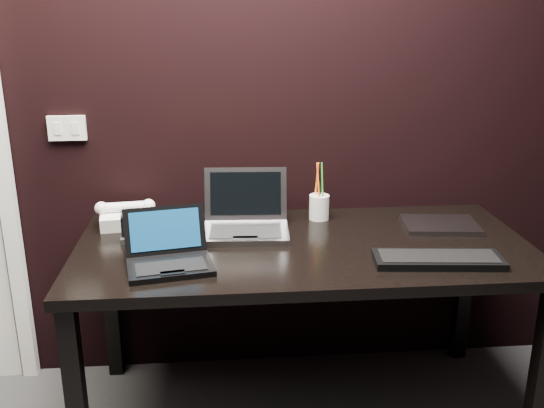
{
  "coord_description": "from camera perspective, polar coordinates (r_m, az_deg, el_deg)",
  "views": [
    {
      "loc": [
        -0.01,
        -0.7,
        1.58
      ],
      "look_at": [
        0.18,
        1.35,
        0.92
      ],
      "focal_mm": 40.0,
      "sensor_mm": 36.0,
      "label": 1
    }
  ],
  "objects": [
    {
      "name": "ext_keyboard",
      "position": [
        2.18,
        15.36,
        -5.04
      ],
      "size": [
        0.45,
        0.19,
        0.03
      ],
      "color": "black",
      "rests_on": "desk"
    },
    {
      "name": "closed_laptop",
      "position": [
        2.53,
        15.56,
        -1.91
      ],
      "size": [
        0.31,
        0.24,
        0.02
      ],
      "color": "gray",
      "rests_on": "desk"
    },
    {
      "name": "pen_cup",
      "position": [
        2.53,
        4.46,
        -0.19
      ],
      "size": [
        0.1,
        0.1,
        0.24
      ],
      "color": "silver",
      "rests_on": "desk"
    },
    {
      "name": "mobile_phone",
      "position": [
        2.35,
        -13.43,
        -2.66
      ],
      "size": [
        0.06,
        0.05,
        0.1
      ],
      "color": "black",
      "rests_on": "desk"
    },
    {
      "name": "netbook",
      "position": [
        2.11,
        -9.7,
        -4.82
      ],
      "size": [
        0.32,
        0.3,
        0.18
      ],
      "color": "black",
      "rests_on": "desk"
    },
    {
      "name": "desk",
      "position": [
        2.31,
        2.98,
        -5.52
      ],
      "size": [
        1.7,
        0.8,
        0.74
      ],
      "color": "black",
      "rests_on": "ground"
    },
    {
      "name": "wall_back",
      "position": [
        2.52,
        -4.98,
        11.45
      ],
      "size": [
        4.0,
        0.0,
        4.0
      ],
      "primitive_type": "plane",
      "rotation": [
        1.57,
        0.0,
        0.0
      ],
      "color": "black",
      "rests_on": "ground"
    },
    {
      "name": "desk_phone",
      "position": [
        2.52,
        -13.58,
        -1.05
      ],
      "size": [
        0.24,
        0.2,
        0.12
      ],
      "color": "silver",
      "rests_on": "desk"
    },
    {
      "name": "wall_switch",
      "position": [
        2.6,
        -18.74,
        6.78
      ],
      "size": [
        0.15,
        0.02,
        0.1
      ],
      "color": "silver",
      "rests_on": "wall_back"
    },
    {
      "name": "silver_laptop",
      "position": [
        2.38,
        -2.5,
        -1.65
      ],
      "size": [
        0.35,
        0.32,
        0.23
      ],
      "color": "#9B9BA0",
      "rests_on": "desk"
    }
  ]
}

